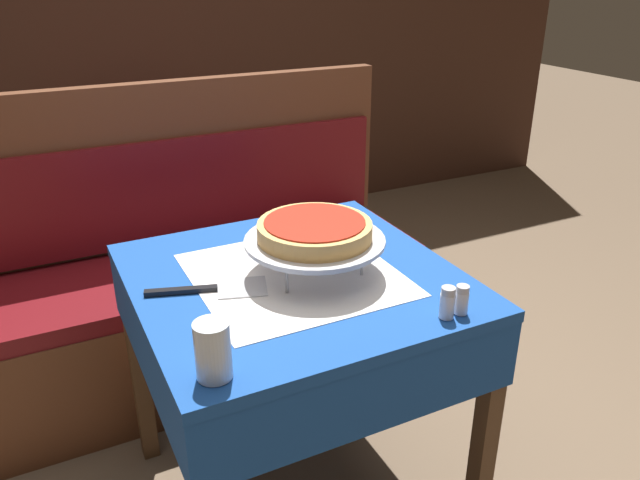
{
  "coord_description": "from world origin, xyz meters",
  "views": [
    {
      "loc": [
        -0.58,
        -1.31,
        1.49
      ],
      "look_at": [
        0.05,
        -0.05,
        0.86
      ],
      "focal_mm": 35.0,
      "sensor_mm": 36.0,
      "label": 1
    }
  ],
  "objects_px": {
    "dining_table_rear": "(158,149)",
    "pizza_pan_stand": "(315,242)",
    "dining_table_front": "(295,314)",
    "booth_bench": "(206,295)",
    "pizza_server": "(214,289)",
    "condiment_caddy": "(150,116)",
    "water_glass_near": "(213,350)",
    "salt_shaker": "(447,303)",
    "pepper_shaker": "(462,300)",
    "deep_dish_pizza": "(315,230)"
  },
  "relations": [
    {
      "from": "pizza_pan_stand",
      "to": "dining_table_rear",
      "type": "bearing_deg",
      "value": 90.3
    },
    {
      "from": "booth_bench",
      "to": "water_glass_near",
      "type": "bearing_deg",
      "value": -104.34
    },
    {
      "from": "dining_table_front",
      "to": "booth_bench",
      "type": "xyz_separation_m",
      "value": [
        -0.04,
        0.76,
        -0.31
      ]
    },
    {
      "from": "water_glass_near",
      "to": "deep_dish_pizza",
      "type": "bearing_deg",
      "value": 39.82
    },
    {
      "from": "water_glass_near",
      "to": "condiment_caddy",
      "type": "height_order",
      "value": "condiment_caddy"
    },
    {
      "from": "booth_bench",
      "to": "pepper_shaker",
      "type": "height_order",
      "value": "booth_bench"
    },
    {
      "from": "dining_table_front",
      "to": "pizza_server",
      "type": "xyz_separation_m",
      "value": [
        -0.21,
        0.01,
        0.12
      ]
    },
    {
      "from": "booth_bench",
      "to": "water_glass_near",
      "type": "height_order",
      "value": "booth_bench"
    },
    {
      "from": "pizza_pan_stand",
      "to": "pizza_server",
      "type": "bearing_deg",
      "value": 173.58
    },
    {
      "from": "pizza_pan_stand",
      "to": "pepper_shaker",
      "type": "relative_size",
      "value": 5.06
    },
    {
      "from": "deep_dish_pizza",
      "to": "pizza_server",
      "type": "bearing_deg",
      "value": 173.58
    },
    {
      "from": "dining_table_front",
      "to": "water_glass_near",
      "type": "height_order",
      "value": "water_glass_near"
    },
    {
      "from": "dining_table_rear",
      "to": "booth_bench",
      "type": "bearing_deg",
      "value": -94.59
    },
    {
      "from": "pepper_shaker",
      "to": "condiment_caddy",
      "type": "distance_m",
      "value": 2.16
    },
    {
      "from": "pizza_pan_stand",
      "to": "salt_shaker",
      "type": "distance_m",
      "value": 0.37
    },
    {
      "from": "water_glass_near",
      "to": "pepper_shaker",
      "type": "height_order",
      "value": "water_glass_near"
    },
    {
      "from": "dining_table_front",
      "to": "pepper_shaker",
      "type": "relative_size",
      "value": 11.45
    },
    {
      "from": "dining_table_rear",
      "to": "water_glass_near",
      "type": "relative_size",
      "value": 6.25
    },
    {
      "from": "booth_bench",
      "to": "pizza_server",
      "type": "relative_size",
      "value": 5.43
    },
    {
      "from": "dining_table_front",
      "to": "pizza_server",
      "type": "height_order",
      "value": "pizza_server"
    },
    {
      "from": "pizza_pan_stand",
      "to": "condiment_caddy",
      "type": "xyz_separation_m",
      "value": [
        -0.01,
        1.83,
        -0.05
      ]
    },
    {
      "from": "salt_shaker",
      "to": "pizza_server",
      "type": "bearing_deg",
      "value": 140.6
    },
    {
      "from": "pepper_shaker",
      "to": "condiment_caddy",
      "type": "bearing_deg",
      "value": 95.98
    },
    {
      "from": "dining_table_front",
      "to": "condiment_caddy",
      "type": "distance_m",
      "value": 1.81
    },
    {
      "from": "dining_table_rear",
      "to": "booth_bench",
      "type": "height_order",
      "value": "booth_bench"
    },
    {
      "from": "dining_table_rear",
      "to": "pizza_pan_stand",
      "type": "distance_m",
      "value": 1.77
    },
    {
      "from": "dining_table_rear",
      "to": "dining_table_front",
      "type": "bearing_deg",
      "value": -91.31
    },
    {
      "from": "dining_table_front",
      "to": "pepper_shaker",
      "type": "bearing_deg",
      "value": -52.93
    },
    {
      "from": "condiment_caddy",
      "to": "dining_table_front",
      "type": "bearing_deg",
      "value": -91.13
    },
    {
      "from": "dining_table_front",
      "to": "deep_dish_pizza",
      "type": "xyz_separation_m",
      "value": [
        0.05,
        -0.02,
        0.24
      ]
    },
    {
      "from": "booth_bench",
      "to": "deep_dish_pizza",
      "type": "xyz_separation_m",
      "value": [
        0.09,
        -0.78,
        0.55
      ]
    },
    {
      "from": "pepper_shaker",
      "to": "dining_table_front",
      "type": "bearing_deg",
      "value": 127.07
    },
    {
      "from": "booth_bench",
      "to": "water_glass_near",
      "type": "distance_m",
      "value": 1.22
    },
    {
      "from": "deep_dish_pizza",
      "to": "condiment_caddy",
      "type": "height_order",
      "value": "condiment_caddy"
    },
    {
      "from": "booth_bench",
      "to": "pizza_server",
      "type": "height_order",
      "value": "booth_bench"
    },
    {
      "from": "dining_table_front",
      "to": "dining_table_rear",
      "type": "xyz_separation_m",
      "value": [
        0.04,
        1.74,
        0.0
      ]
    },
    {
      "from": "dining_table_rear",
      "to": "pizza_pan_stand",
      "type": "xyz_separation_m",
      "value": [
        0.01,
        -1.76,
        0.21
      ]
    },
    {
      "from": "dining_table_front",
      "to": "pepper_shaker",
      "type": "distance_m",
      "value": 0.46
    },
    {
      "from": "pizza_pan_stand",
      "to": "condiment_caddy",
      "type": "distance_m",
      "value": 1.83
    },
    {
      "from": "booth_bench",
      "to": "deep_dish_pizza",
      "type": "height_order",
      "value": "booth_bench"
    },
    {
      "from": "pizza_server",
      "to": "water_glass_near",
      "type": "relative_size",
      "value": 2.5
    },
    {
      "from": "water_glass_near",
      "to": "pepper_shaker",
      "type": "xyz_separation_m",
      "value": [
        0.58,
        -0.02,
        -0.03
      ]
    },
    {
      "from": "booth_bench",
      "to": "pepper_shaker",
      "type": "relative_size",
      "value": 23.1
    },
    {
      "from": "dining_table_front",
      "to": "pepper_shaker",
      "type": "xyz_separation_m",
      "value": [
        0.26,
        -0.35,
        0.15
      ]
    },
    {
      "from": "salt_shaker",
      "to": "condiment_caddy",
      "type": "xyz_separation_m",
      "value": [
        -0.18,
        2.15,
        -0.0
      ]
    },
    {
      "from": "water_glass_near",
      "to": "pizza_pan_stand",
      "type": "bearing_deg",
      "value": 39.82
    },
    {
      "from": "pizza_pan_stand",
      "to": "pizza_server",
      "type": "distance_m",
      "value": 0.28
    },
    {
      "from": "booth_bench",
      "to": "salt_shaker",
      "type": "bearing_deg",
      "value": -76.74
    },
    {
      "from": "water_glass_near",
      "to": "pizza_server",
      "type": "bearing_deg",
      "value": 72.68
    },
    {
      "from": "salt_shaker",
      "to": "pepper_shaker",
      "type": "xyz_separation_m",
      "value": [
        0.04,
        -0.0,
        -0.0
      ]
    }
  ]
}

